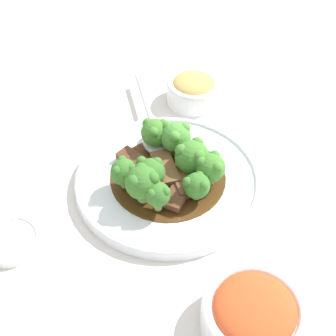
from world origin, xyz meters
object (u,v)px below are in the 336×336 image
broccoli_floret_3 (124,172)px  beef_strip_1 (164,170)px  broccoli_floret_1 (176,136)px  broccoli_floret_2 (192,157)px  serving_spoon (156,135)px  main_plate (168,179)px  beef_strip_2 (138,163)px  broccoli_floret_6 (142,182)px  broccoli_floret_7 (155,132)px  sauce_dish (10,241)px  beef_strip_0 (187,182)px  broccoli_floret_4 (149,171)px  side_bowl_kimchi (254,314)px  broccoli_floret_8 (211,167)px  side_bowl_appetizer (193,89)px  beef_strip_3 (177,196)px  broccoli_floret_5 (195,186)px  broccoli_floret_0 (158,194)px

broccoli_floret_3 → beef_strip_1: bearing=160.0°
broccoli_floret_1 → broccoli_floret_2: 0.05m
serving_spoon → main_plate: bearing=59.9°
beef_strip_2 → broccoli_floret_6: bearing=55.0°
broccoli_floret_7 → broccoli_floret_2: bearing=94.4°
main_plate → broccoli_floret_7: 0.08m
broccoli_floret_6 → sauce_dish: size_ratio=0.74×
broccoli_floret_1 → broccoli_floret_3: 0.10m
broccoli_floret_7 → beef_strip_2: bearing=14.3°
beef_strip_0 → broccoli_floret_4: 0.06m
side_bowl_kimchi → broccoli_floret_7: bearing=-111.0°
beef_strip_1 → side_bowl_kimchi: 0.25m
main_plate → broccoli_floret_4: (0.03, -0.00, 0.04)m
beef_strip_1 → broccoli_floret_7: (-0.03, -0.05, 0.02)m
main_plate → broccoli_floret_1: (-0.04, -0.03, 0.04)m
beef_strip_1 → side_bowl_kimchi: bearing=70.9°
beef_strip_1 → beef_strip_2: size_ratio=0.98×
broccoli_floret_8 → side_bowl_kimchi: size_ratio=0.41×
beef_strip_1 → sauce_dish: beef_strip_1 is taller
broccoli_floret_3 → broccoli_floret_7: bearing=-160.8°
broccoli_floret_4 → sauce_dish: broccoli_floret_4 is taller
side_bowl_appetizer → serving_spoon: bearing=19.2°
broccoli_floret_2 → sauce_dish: size_ratio=0.67×
beef_strip_0 → beef_strip_2: (0.02, -0.08, -0.00)m
broccoli_floret_1 → broccoli_floret_3: (0.10, 0.00, -0.00)m
beef_strip_3 → beef_strip_1: bearing=-113.3°
broccoli_floret_5 → broccoli_floret_1: bearing=-117.5°
beef_strip_0 → broccoli_floret_4: broccoli_floret_4 is taller
serving_spoon → sauce_dish: size_ratio=2.63×
broccoli_floret_1 → sauce_dish: 0.28m
broccoli_floret_7 → broccoli_floret_3: bearing=19.2°
beef_strip_1 → broccoli_floret_8: size_ratio=1.48×
broccoli_floret_2 → broccoli_floret_8: bearing=95.0°
beef_strip_1 → broccoli_floret_5: (0.00, 0.06, 0.02)m
main_plate → broccoli_floret_0: bearing=34.7°
beef_strip_0 → broccoli_floret_3: 0.09m
broccoli_floret_7 → broccoli_floret_8: broccoli_floret_7 is taller
beef_strip_2 → broccoli_floret_6: size_ratio=1.28×
broccoli_floret_7 → sauce_dish: (0.25, -0.01, -0.04)m
main_plate → serving_spoon: size_ratio=1.33×
broccoli_floret_7 → sauce_dish: broccoli_floret_7 is taller
broccoli_floret_4 → beef_strip_1: bearing=-175.4°
broccoli_floret_4 → broccoli_floret_2: bearing=162.4°
beef_strip_2 → broccoli_floret_7: bearing=-165.7°
broccoli_floret_6 → serving_spoon: (-0.10, -0.08, -0.03)m
broccoli_floret_2 → serving_spoon: 0.09m
broccoli_floret_1 → broccoli_floret_3: bearing=0.4°
sauce_dish → side_bowl_appetizer: bearing=-172.2°
broccoli_floret_8 → serving_spoon: 0.13m
broccoli_floret_0 → side_bowl_appetizer: bearing=-145.5°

